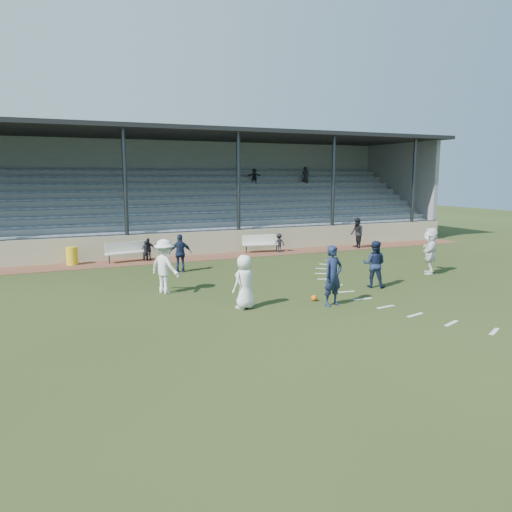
{
  "coord_description": "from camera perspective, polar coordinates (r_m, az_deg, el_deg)",
  "views": [
    {
      "loc": [
        -7.1,
        -13.57,
        4.14
      ],
      "look_at": [
        0.0,
        2.5,
        1.3
      ],
      "focal_mm": 35.0,
      "sensor_mm": 36.0,
      "label": 1
    }
  ],
  "objects": [
    {
      "name": "football",
      "position": [
        16.8,
        6.65,
        -4.79
      ],
      "size": [
        0.21,
        0.21,
        0.21
      ],
      "primitive_type": "sphere",
      "color": "#E35F0D",
      "rests_on": "ground"
    },
    {
      "name": "player_navy_mid",
      "position": [
        19.11,
        13.37,
        -0.9
      ],
      "size": [
        1.08,
        1.06,
        1.76
      ],
      "primitive_type": "imported",
      "rotation": [
        0.0,
        0.0,
        2.42
      ],
      "color": "#16203E",
      "rests_on": "ground"
    },
    {
      "name": "player_white_wing",
      "position": [
        17.91,
        -10.37,
        -1.18
      ],
      "size": [
        1.25,
        1.44,
        1.93
      ],
      "primitive_type": "imported",
      "rotation": [
        0.0,
        0.0,
        2.1
      ],
      "color": "white",
      "rests_on": "ground"
    },
    {
      "name": "bench_right",
      "position": [
        27.06,
        0.53,
        1.63
      ],
      "size": [
        2.04,
        0.77,
        0.95
      ],
      "rotation": [
        0.0,
        0.0,
        -0.16
      ],
      "color": "silver",
      "rests_on": "cinder_track"
    },
    {
      "name": "player_white_back",
      "position": [
        22.42,
        19.28,
        0.58
      ],
      "size": [
        1.66,
        1.74,
        1.97
      ],
      "primitive_type": "imported",
      "rotation": [
        0.0,
        0.0,
        3.97
      ],
      "color": "white",
      "rests_on": "ground"
    },
    {
      "name": "trash_bin",
      "position": [
        24.79,
        -20.28,
        0.02
      ],
      "size": [
        0.52,
        0.52,
        0.84
      ],
      "primitive_type": "cylinder",
      "color": "yellow",
      "rests_on": "cinder_track"
    },
    {
      "name": "player_navy_lead",
      "position": [
        16.13,
        8.79,
        -2.24
      ],
      "size": [
        0.79,
        0.6,
        1.95
      ],
      "primitive_type": "imported",
      "rotation": [
        0.0,
        0.0,
        0.2
      ],
      "color": "#16203E",
      "rests_on": "ground"
    },
    {
      "name": "sub_right",
      "position": [
        27.12,
        2.64,
        1.53
      ],
      "size": [
        0.67,
        0.39,
        1.02
      ],
      "primitive_type": "imported",
      "rotation": [
        0.0,
        0.0,
        3.13
      ],
      "color": "black",
      "rests_on": "cinder_track"
    },
    {
      "name": "sub_left_near",
      "position": [
        24.81,
        -12.51,
        0.58
      ],
      "size": [
        0.42,
        0.34,
        1.0
      ],
      "primitive_type": "imported",
      "rotation": [
        0.0,
        0.0,
        3.45
      ],
      "color": "black",
      "rests_on": "cinder_track"
    },
    {
      "name": "grandstand",
      "position": [
        30.73,
        -10.46,
        5.42
      ],
      "size": [
        34.6,
        9.0,
        6.61
      ],
      "color": "gray",
      "rests_on": "ground"
    },
    {
      "name": "sub_left_far",
      "position": [
        24.91,
        -12.18,
        0.74
      ],
      "size": [
        0.7,
        0.45,
        1.1
      ],
      "primitive_type": "imported",
      "rotation": [
        0.0,
        0.0,
        2.84
      ],
      "color": "black",
      "rests_on": "cinder_track"
    },
    {
      "name": "ground",
      "position": [
        15.86,
        3.67,
        -5.96
      ],
      "size": [
        90.0,
        90.0,
        0.0
      ],
      "primitive_type": "plane",
      "color": "#273415",
      "rests_on": "ground"
    },
    {
      "name": "official",
      "position": [
        29.22,
        11.46,
        2.6
      ],
      "size": [
        0.84,
        0.97,
        1.73
      ],
      "primitive_type": "imported",
      "rotation": [
        0.0,
        0.0,
        4.47
      ],
      "color": "black",
      "rests_on": "cinder_track"
    },
    {
      "name": "penalty_arc",
      "position": [
        18.09,
        15.37,
        -4.37
      ],
      "size": [
        3.89,
        14.63,
        0.01
      ],
      "color": "silver",
      "rests_on": "ground"
    },
    {
      "name": "retaining_wall",
      "position": [
        26.34,
        -7.98,
        1.37
      ],
      "size": [
        34.0,
        0.18,
        1.2
      ],
      "primitive_type": "cube",
      "color": "#B1AA88",
      "rests_on": "ground"
    },
    {
      "name": "bench_left",
      "position": [
        24.9,
        -14.64,
        0.67
      ],
      "size": [
        2.04,
        0.81,
        0.95
      ],
      "rotation": [
        0.0,
        0.0,
        0.18
      ],
      "color": "silver",
      "rests_on": "cinder_track"
    },
    {
      "name": "player_white_lead",
      "position": [
        15.6,
        -1.31,
        -2.97
      ],
      "size": [
        0.97,
        0.8,
        1.71
      ],
      "primitive_type": "imported",
      "rotation": [
        0.0,
        0.0,
        3.5
      ],
      "color": "white",
      "rests_on": "ground"
    },
    {
      "name": "cinder_track",
      "position": [
        25.43,
        -7.3,
        -0.24
      ],
      "size": [
        34.0,
        2.0,
        0.02
      ],
      "primitive_type": "cube",
      "color": "brown",
      "rests_on": "ground"
    },
    {
      "name": "player_navy_wing",
      "position": [
        21.78,
        -8.62,
        0.32
      ],
      "size": [
        1.02,
        0.58,
        1.65
      ],
      "primitive_type": "imported",
      "rotation": [
        0.0,
        0.0,
        2.95
      ],
      "color": "#16203E",
      "rests_on": "ground"
    }
  ]
}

